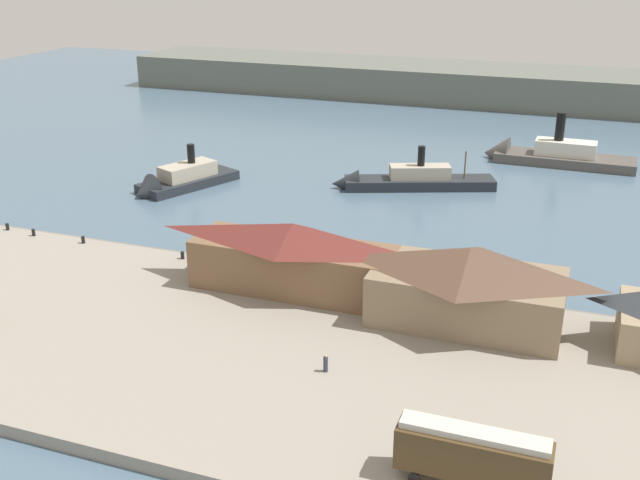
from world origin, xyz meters
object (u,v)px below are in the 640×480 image
street_tram (473,454)px  ferry_outer_harbor (177,181)px  ferry_shed_west_terminal (293,256)px  mooring_post_west (182,255)px  mooring_post_east (7,227)px  mooring_post_center_east (83,240)px  pedestrian_near_west_shed (326,364)px  mooring_post_center_west (34,232)px  ferry_mid_harbor (402,181)px  ferry_moored_east (544,155)px  ferry_shed_customs_shed (468,285)px

street_tram → ferry_outer_harbor: bearing=134.9°
ferry_shed_west_terminal → mooring_post_west: bearing=168.0°
street_tram → mooring_post_east: (-65.82, 29.54, -2.19)m
ferry_shed_west_terminal → mooring_post_center_east: size_ratio=24.92×
pedestrian_near_west_shed → mooring_post_center_east: size_ratio=1.88×
mooring_post_center_west → ferry_mid_harbor: bearing=45.8°
pedestrian_near_west_shed → mooring_post_center_west: (-46.59, 18.31, -0.32)m
ferry_shed_west_terminal → ferry_moored_east: (20.98, 66.43, -3.71)m
ferry_shed_west_terminal → mooring_post_west: 16.38m
mooring_post_east → ferry_mid_harbor: 58.39m
pedestrian_near_west_shed → ferry_moored_east: ferry_moored_east is taller
mooring_post_center_west → mooring_post_west: bearing=-0.3°
pedestrian_near_west_shed → mooring_post_center_east: 43.11m
mooring_post_center_east → street_tram: bearing=-28.5°
pedestrian_near_west_shed → ferry_moored_east: 82.17m
ferry_moored_east → ferry_mid_harbor: 30.59m
pedestrian_near_west_shed → ferry_outer_harbor: ferry_outer_harbor is taller
ferry_shed_west_terminal → mooring_post_center_west: bearing=174.8°
ferry_shed_west_terminal → ferry_mid_harbor: size_ratio=0.87×
mooring_post_center_east → mooring_post_east: 12.25m
mooring_post_east → ferry_outer_harbor: bearing=69.2°
ferry_shed_customs_shed → ferry_outer_harbor: 60.15m
mooring_post_east → ferry_mid_harbor: bearing=42.1°
mooring_post_center_west → mooring_post_east: bearing=173.3°
ferry_shed_customs_shed → street_tram: bearing=-79.2°
mooring_post_east → ferry_moored_east: 88.82m
ferry_outer_harbor → ferry_moored_east: ferry_moored_east is taller
ferry_shed_customs_shed → ferry_outer_harbor: (-51.10, 31.49, -3.91)m
mooring_post_west → street_tram: bearing=-36.3°
mooring_post_west → mooring_post_east: 26.53m
mooring_post_west → ferry_mid_harbor: ferry_mid_harbor is taller
ferry_mid_harbor → ferry_outer_harbor: bearing=-159.1°
pedestrian_near_west_shed → mooring_post_west: pedestrian_near_west_shed is taller
ferry_shed_customs_shed → mooring_post_west: (-34.62, 4.39, -3.53)m
pedestrian_near_west_shed → mooring_post_center_west: bearing=158.6°
mooring_post_center_east → pedestrian_near_west_shed: bearing=-25.2°
street_tram → pedestrian_near_west_shed: 18.18m
ferry_shed_customs_shed → ferry_mid_harbor: 47.85m
mooring_post_west → ferry_mid_harbor: (16.77, 39.83, -0.43)m
pedestrian_near_west_shed → mooring_post_center_east: (-39.01, 18.36, -0.32)m
mooring_post_west → ferry_mid_harbor: bearing=67.2°
mooring_post_center_west → ferry_moored_east: ferry_moored_east is taller
ferry_mid_harbor → ferry_shed_customs_shed: bearing=-68.0°
ferry_shed_customs_shed → ferry_shed_west_terminal: bearing=176.8°
mooring_post_east → ferry_mid_harbor: (43.29, 39.18, -0.43)m
ferry_shed_west_terminal → ferry_shed_customs_shed: bearing=-3.2°
ferry_shed_customs_shed → ferry_mid_harbor: (-17.85, 44.22, -3.96)m
ferry_shed_customs_shed → mooring_post_west: bearing=172.8°
mooring_post_center_west → mooring_post_east: 4.68m
mooring_post_center_east → mooring_post_center_west: 7.59m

